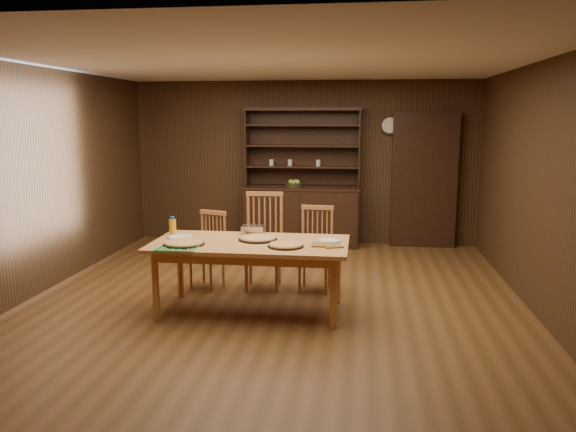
# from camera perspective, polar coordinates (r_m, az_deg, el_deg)

# --- Properties ---
(floor) EXTENTS (6.00, 6.00, 0.00)m
(floor) POSITION_cam_1_polar(r_m,az_deg,el_deg) (6.43, -1.27, -8.36)
(floor) COLOR brown
(floor) RESTS_ON ground
(room_shell) EXTENTS (6.00, 6.00, 6.00)m
(room_shell) POSITION_cam_1_polar(r_m,az_deg,el_deg) (6.11, -1.33, 5.82)
(room_shell) COLOR silver
(room_shell) RESTS_ON floor
(china_hutch) EXTENTS (1.84, 0.52, 2.17)m
(china_hutch) POSITION_cam_1_polar(r_m,az_deg,el_deg) (8.95, 1.42, 0.81)
(china_hutch) COLOR black
(china_hutch) RESTS_ON floor
(doorway) EXTENTS (1.00, 0.18, 2.10)m
(doorway) POSITION_cam_1_polar(r_m,az_deg,el_deg) (9.03, 13.63, 3.53)
(doorway) COLOR black
(doorway) RESTS_ON floor
(wall_clock) EXTENTS (0.30, 0.05, 0.30)m
(wall_clock) POSITION_cam_1_polar(r_m,az_deg,el_deg) (8.99, 10.29, 9.06)
(wall_clock) COLOR black
(wall_clock) RESTS_ON room_shell
(dining_table) EXTENTS (2.03, 1.01, 0.75)m
(dining_table) POSITION_cam_1_polar(r_m,az_deg,el_deg) (5.84, -3.86, -3.36)
(dining_table) COLOR #C17443
(dining_table) RESTS_ON floor
(chair_left) EXTENTS (0.47, 0.46, 0.92)m
(chair_left) POSITION_cam_1_polar(r_m,az_deg,el_deg) (6.81, -7.96, -3.16)
(chair_left) COLOR #BE7141
(chair_left) RESTS_ON floor
(chair_center) EXTENTS (0.49, 0.47, 1.14)m
(chair_center) POSITION_cam_1_polar(r_m,az_deg,el_deg) (6.72, -2.47, -2.16)
(chair_center) COLOR #BE7141
(chair_center) RESTS_ON floor
(chair_right) EXTENTS (0.44, 0.42, 0.99)m
(chair_right) POSITION_cam_1_polar(r_m,az_deg,el_deg) (6.64, 2.86, -3.04)
(chair_right) COLOR #BE7141
(chair_right) RESTS_ON floor
(pizza_left) EXTENTS (0.42, 0.42, 0.04)m
(pizza_left) POSITION_cam_1_polar(r_m,az_deg,el_deg) (5.78, -10.53, -2.71)
(pizza_left) COLOR black
(pizza_left) RESTS_ON dining_table
(pizza_right) EXTENTS (0.36, 0.36, 0.04)m
(pizza_right) POSITION_cam_1_polar(r_m,az_deg,el_deg) (5.59, -0.23, -2.97)
(pizza_right) COLOR black
(pizza_right) RESTS_ON dining_table
(pizza_center) EXTENTS (0.41, 0.41, 0.04)m
(pizza_center) POSITION_cam_1_polar(r_m,az_deg,el_deg) (5.91, -3.09, -2.29)
(pizza_center) COLOR black
(pizza_center) RESTS_ON dining_table
(cooling_rack) EXTENTS (0.46, 0.46, 0.02)m
(cooling_rack) POSITION_cam_1_polar(r_m,az_deg,el_deg) (5.68, -10.98, -3.05)
(cooling_rack) COLOR #0CA85A
(cooling_rack) RESTS_ON dining_table
(plate_left) EXTENTS (0.28, 0.28, 0.02)m
(plate_left) POSITION_cam_1_polar(r_m,az_deg,el_deg) (6.13, -10.89, -2.09)
(plate_left) COLOR silver
(plate_left) RESTS_ON dining_table
(plate_right) EXTENTS (0.25, 0.25, 0.02)m
(plate_right) POSITION_cam_1_polar(r_m,az_deg,el_deg) (5.85, 4.20, -2.50)
(plate_right) COLOR silver
(plate_right) RESTS_ON dining_table
(foil_dish) EXTENTS (0.26, 0.19, 0.10)m
(foil_dish) POSITION_cam_1_polar(r_m,az_deg,el_deg) (6.21, -3.58, -1.40)
(foil_dish) COLOR silver
(foil_dish) RESTS_ON dining_table
(juice_bottle) EXTENTS (0.07, 0.07, 0.21)m
(juice_bottle) POSITION_cam_1_polar(r_m,az_deg,el_deg) (6.26, -11.64, -1.06)
(juice_bottle) COLOR orange
(juice_bottle) RESTS_ON dining_table
(pot_holder_a) EXTENTS (0.24, 0.24, 0.01)m
(pot_holder_a) POSITION_cam_1_polar(r_m,az_deg,el_deg) (5.63, 4.50, -3.04)
(pot_holder_a) COLOR #AD1314
(pot_holder_a) RESTS_ON dining_table
(pot_holder_b) EXTENTS (0.21, 0.21, 0.02)m
(pot_holder_b) POSITION_cam_1_polar(r_m,az_deg,el_deg) (5.67, 3.52, -2.92)
(pot_holder_b) COLOR #AD1314
(pot_holder_b) RESTS_ON dining_table
(fruit_bowl) EXTENTS (0.30, 0.30, 0.12)m
(fruit_bowl) POSITION_cam_1_polar(r_m,az_deg,el_deg) (8.84, 0.62, 3.24)
(fruit_bowl) COLOR black
(fruit_bowl) RESTS_ON china_hutch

